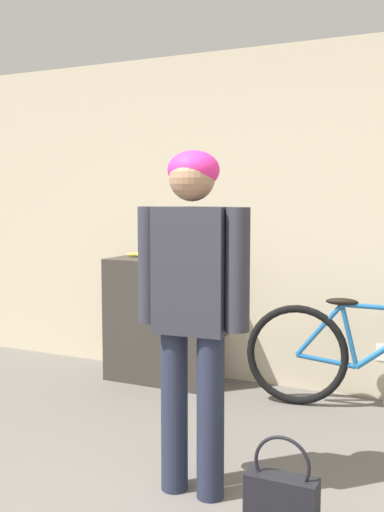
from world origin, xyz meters
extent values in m
cube|color=beige|center=(0.00, 3.01, 1.30)|extent=(8.00, 0.06, 2.60)
cube|color=white|center=(0.55, 2.98, 0.35)|extent=(0.08, 0.01, 0.12)
cube|color=#38332D|center=(-1.11, 2.74, 0.49)|extent=(0.86, 0.45, 0.98)
cylinder|color=#23283D|center=(-0.20, 1.15, 0.41)|extent=(0.13, 0.13, 0.81)
cylinder|color=#23283D|center=(0.00, 1.15, 0.41)|extent=(0.13, 0.13, 0.81)
cube|color=#2D2D38|center=(-0.10, 1.15, 1.12)|extent=(0.37, 0.21, 0.61)
cylinder|color=#2D2D38|center=(-0.33, 1.15, 1.13)|extent=(0.11, 0.11, 0.58)
cylinder|color=#2D2D38|center=(0.14, 1.15, 1.13)|extent=(0.11, 0.11, 0.58)
sphere|color=#A37556|center=(-0.10, 1.15, 1.56)|extent=(0.22, 0.22, 0.22)
ellipsoid|color=#EA2884|center=(-0.10, 1.17, 1.60)|extent=(0.25, 0.23, 0.19)
torus|color=black|center=(0.02, 2.63, 0.36)|extent=(0.71, 0.17, 0.72)
cylinder|color=#1E609E|center=(0.22, 2.66, 0.33)|extent=(0.41, 0.10, 0.09)
cylinder|color=#1E609E|center=(0.17, 2.65, 0.55)|extent=(0.33, 0.09, 0.40)
cylinder|color=#1E609E|center=(0.37, 2.68, 0.52)|extent=(0.14, 0.06, 0.44)
ellipsoid|color=black|center=(0.32, 2.67, 0.75)|extent=(0.23, 0.11, 0.05)
ellipsoid|color=#EAD64C|center=(-1.28, 2.74, 1.00)|extent=(0.16, 0.04, 0.04)
ellipsoid|color=#EAD64C|center=(-1.38, 2.76, 1.00)|extent=(0.14, 0.10, 0.04)
ellipsoid|color=#EAD64C|center=(-1.17, 2.76, 1.00)|extent=(0.14, 0.09, 0.04)
sphere|color=brown|center=(-1.43, 2.78, 1.00)|extent=(0.02, 0.02, 0.02)
cube|color=black|center=(0.41, 0.99, 0.13)|extent=(0.32, 0.12, 0.26)
torus|color=black|center=(0.41, 0.99, 0.32)|extent=(0.25, 0.02, 0.25)
camera|label=1|loc=(1.13, -1.42, 1.47)|focal=42.00mm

